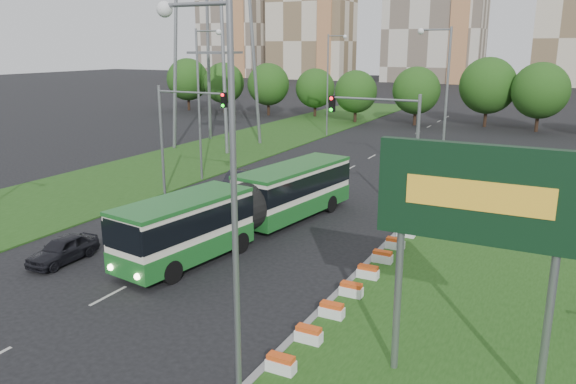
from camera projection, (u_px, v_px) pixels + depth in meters
The scene contains 18 objects.
ground at pixel (238, 262), 28.69m from camera, with size 360.00×360.00×0.00m, color black.
grass_median at pixel (525, 252), 29.86m from camera, with size 14.00×60.00×0.15m, color #1E4614.
median_kerb at pixel (398, 233), 32.91m from camera, with size 0.30×60.00×0.18m, color gray.
left_verge at pixel (218, 152), 58.13m from camera, with size 12.00×110.00×0.10m, color #1E4614.
lane_markings at pixel (333, 177), 47.25m from camera, with size 0.20×100.00×0.01m, color #ADADA6, non-canonical shape.
flower_planters at pixel (375, 264), 27.27m from camera, with size 1.10×20.30×0.60m, color white, non-canonical shape.
billboard at pixel (478, 206), 16.58m from camera, with size 6.00×0.37×8.00m.
traffic_mast_median at pixel (391, 138), 33.86m from camera, with size 5.76×0.32×8.00m.
traffic_mast_left at pixel (179, 124), 39.65m from camera, with size 5.76×0.32×8.00m.
street_lamps at pixel (277, 119), 37.11m from camera, with size 36.00×60.00×12.00m, color gray, non-canonical shape.
tree_line at pixel (537, 96), 70.56m from camera, with size 120.00×8.00×9.00m, color #1D4512, non-canonical shape.
apartment_tower_west at pixel (312, 3), 180.43m from camera, with size 26.00×15.00×48.00m, color beige.
midrise_west at pixel (233, 24), 195.13m from camera, with size 22.00×14.00×36.00m, color beige.
articulated_bus at pixel (249, 205), 32.29m from camera, with size 2.81×18.05×2.97m.
car_left_near at pixel (63, 249), 28.61m from camera, with size 1.58×3.92×1.34m, color black.
car_left_far at pixel (238, 181), 42.44m from camera, with size 1.62×4.65×1.53m, color black.
pedestrian at pixel (126, 258), 27.11m from camera, with size 0.56×0.37×1.54m, color gray.
shopping_trolley at pixel (147, 272), 26.73m from camera, with size 0.33×0.35×0.57m.
Camera 1 is at (14.48, -22.75, 10.76)m, focal length 35.00 mm.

